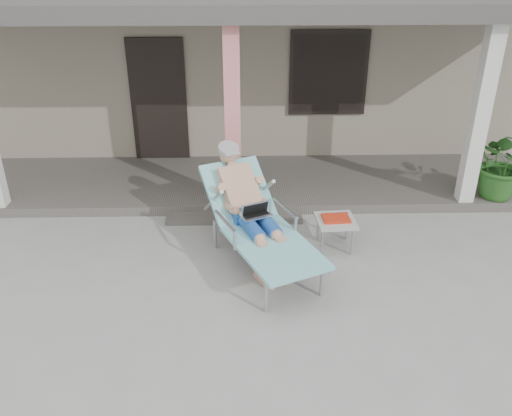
{
  "coord_description": "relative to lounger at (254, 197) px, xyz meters",
  "views": [
    {
      "loc": [
        0.15,
        -5.16,
        3.85
      ],
      "look_at": [
        0.29,
        0.6,
        0.85
      ],
      "focal_mm": 38.0,
      "sensor_mm": 36.0,
      "label": 1
    }
  ],
  "objects": [
    {
      "name": "lounger",
      "position": [
        0.0,
        0.0,
        0.0
      ],
      "size": [
        1.62,
        2.26,
        1.43
      ],
      "rotation": [
        0.0,
        0.0,
        0.42
      ],
      "color": "#B7B7BC",
      "rests_on": "ground"
    },
    {
      "name": "porch_overhang",
      "position": [
        -0.27,
        2.11,
        1.91
      ],
      "size": [
        10.0,
        2.3,
        2.85
      ],
      "color": "silver",
      "rests_on": "porch_deck"
    },
    {
      "name": "potted_palm",
      "position": [
        3.8,
        1.42,
        -0.18
      ],
      "size": [
        1.26,
        1.19,
        1.1
      ],
      "primitive_type": "imported",
      "rotation": [
        0.0,
        0.0,
        -0.43
      ],
      "color": "#26591E",
      "rests_on": "porch_deck"
    },
    {
      "name": "porch_step",
      "position": [
        -0.27,
        1.02,
        -0.84
      ],
      "size": [
        2.0,
        0.3,
        0.07
      ],
      "primitive_type": "cube",
      "color": "#605B56",
      "rests_on": "ground"
    },
    {
      "name": "porch_deck",
      "position": [
        -0.27,
        2.17,
        -0.8
      ],
      "size": [
        10.0,
        2.0,
        0.15
      ],
      "primitive_type": "cube",
      "color": "#605B56",
      "rests_on": "ground"
    },
    {
      "name": "house",
      "position": [
        -0.27,
        5.66,
        0.79
      ],
      "size": [
        10.4,
        5.4,
        3.3
      ],
      "color": "gray",
      "rests_on": "ground"
    },
    {
      "name": "side_table",
      "position": [
        1.09,
        0.24,
        -0.5
      ],
      "size": [
        0.54,
        0.54,
        0.45
      ],
      "rotation": [
        0.0,
        0.0,
        0.07
      ],
      "color": "#B5B5B0",
      "rests_on": "ground"
    },
    {
      "name": "ground",
      "position": [
        -0.27,
        -0.83,
        -0.88
      ],
      "size": [
        60.0,
        60.0,
        0.0
      ],
      "primitive_type": "plane",
      "color": "#9E9E99",
      "rests_on": "ground"
    }
  ]
}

